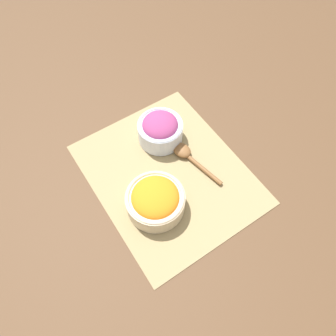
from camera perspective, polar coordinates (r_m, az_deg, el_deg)
The scene contains 5 objects.
ground_plane at distance 0.93m, azimuth 0.00°, elevation -1.07°, with size 3.00×3.00×0.00m, color #513823.
placemat at distance 0.93m, azimuth 0.00°, elevation -1.01°, with size 0.49×0.40×0.00m.
carrot_bowl at distance 0.84m, azimuth -2.20°, elevation -5.59°, with size 0.15×0.15×0.08m.
onion_bowl at distance 0.96m, azimuth -1.35°, elevation 6.77°, with size 0.13×0.13×0.09m.
wooden_spoon at distance 0.95m, azimuth 3.31°, elevation 2.35°, with size 0.18×0.06×0.02m.
Camera 1 is at (0.38, -0.25, 0.81)m, focal length 35.00 mm.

